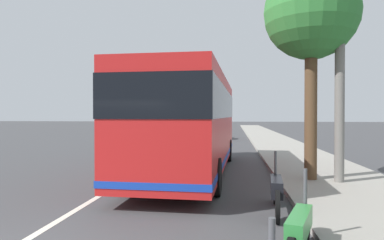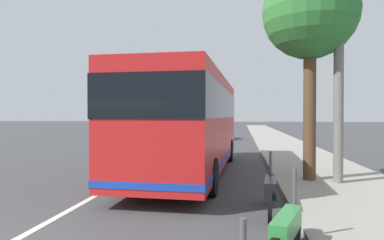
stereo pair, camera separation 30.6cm
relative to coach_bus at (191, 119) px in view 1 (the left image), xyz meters
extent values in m
cube|color=#9E998E|center=(1.55, -4.70, -1.91)|extent=(110.00, 3.60, 0.14)
cube|color=silver|center=(1.55, 1.94, -1.98)|extent=(110.00, 0.16, 0.01)
cube|color=red|center=(0.00, 0.00, -0.09)|extent=(10.57, 2.92, 3.08)
cube|color=black|center=(0.00, 0.00, 0.55)|extent=(10.62, 2.96, 1.01)
cube|color=#193FB2|center=(0.00, 0.00, -1.38)|extent=(10.61, 2.95, 0.16)
cylinder|color=black|center=(3.40, 1.06, -1.48)|extent=(1.01, 0.33, 1.00)
cylinder|color=black|center=(3.31, -1.30, -1.48)|extent=(1.01, 0.33, 1.00)
cylinder|color=black|center=(-3.31, 1.30, -1.48)|extent=(1.01, 0.33, 1.00)
cylinder|color=black|center=(-3.40, -1.06, -1.48)|extent=(1.01, 0.33, 1.00)
cylinder|color=black|center=(-6.52, -2.72, -1.68)|extent=(0.60, 0.27, 0.61)
cube|color=#338C3F|center=(-7.25, -2.48, -1.43)|extent=(1.18, 0.59, 0.31)
cylinder|color=#4C4C51|center=(-6.63, -2.69, -1.08)|extent=(0.06, 0.06, 0.70)
cylinder|color=black|center=(-4.01, -2.53, -1.66)|extent=(0.65, 0.14, 0.65)
cylinder|color=black|center=(-5.50, -2.40, -1.66)|extent=(0.65, 0.14, 0.65)
cube|color=black|center=(-4.76, -2.46, -1.41)|extent=(1.14, 0.34, 0.34)
cylinder|color=#4C4C51|center=(-4.13, -2.52, -1.06)|extent=(0.06, 0.06, 0.70)
cube|color=navy|center=(16.64, 3.39, -1.38)|extent=(4.66, 2.10, 0.85)
cube|color=black|center=(16.68, 3.39, -0.73)|extent=(2.41, 1.81, 0.45)
cylinder|color=black|center=(15.09, 2.66, -1.66)|extent=(0.65, 0.26, 0.64)
cylinder|color=black|center=(15.19, 4.31, -1.66)|extent=(0.65, 0.26, 0.64)
cylinder|color=black|center=(18.08, 2.47, -1.66)|extent=(0.65, 0.26, 0.64)
cylinder|color=black|center=(18.19, 4.12, -1.66)|extent=(0.65, 0.26, 0.64)
cube|color=red|center=(17.71, 0.37, -1.39)|extent=(4.09, 2.08, 0.82)
cube|color=black|center=(17.42, 0.39, -0.70)|extent=(1.97, 1.82, 0.56)
cylinder|color=black|center=(19.07, 1.15, -1.66)|extent=(0.65, 0.25, 0.64)
cylinder|color=black|center=(18.98, -0.55, -1.66)|extent=(0.65, 0.25, 0.64)
cylinder|color=black|center=(16.44, 1.30, -1.66)|extent=(0.65, 0.25, 0.64)
cylinder|color=black|center=(16.35, -0.41, -1.66)|extent=(0.65, 0.25, 0.64)
cylinder|color=brown|center=(-1.43, -3.91, 0.22)|extent=(0.38, 0.38, 4.41)
sphere|color=#337F38|center=(-1.43, -3.91, 3.29)|extent=(2.88, 2.88, 2.88)
cylinder|color=slate|center=(-1.78, -4.65, 2.40)|extent=(0.28, 0.28, 8.75)
camera|label=1|loc=(-12.22, -1.54, 0.13)|focal=31.65mm
camera|label=2|loc=(-12.18, -1.84, 0.13)|focal=31.65mm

